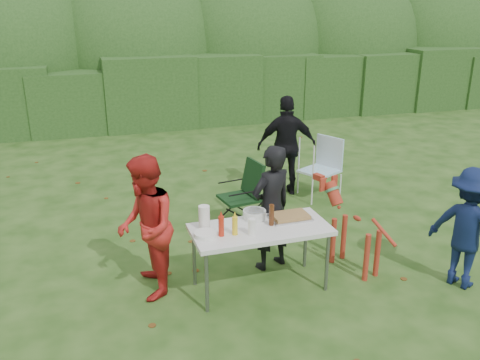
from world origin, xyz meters
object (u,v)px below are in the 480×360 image
object	(u,v)px
child	(469,228)
beer_bottle	(272,215)
paper_towel_roll	(204,217)
lawn_chair	(320,168)
camping_chair	(239,194)
person_black_puffy	(287,146)
person_red_jacket	(146,228)
folding_table	(260,232)
person_cook	(271,208)
dog	(356,231)
mustard_bottle	(235,226)
ketchup_bottle	(221,226)

from	to	relation	value
child	beer_bottle	size ratio (longest dim) A/B	5.77
paper_towel_roll	child	bearing A→B (deg)	-15.79
lawn_chair	paper_towel_roll	distance (m)	3.27
camping_chair	person_black_puffy	bearing A→B (deg)	-147.86
person_red_jacket	folding_table	bearing A→B (deg)	81.21
lawn_chair	beer_bottle	distance (m)	2.89
person_cook	camping_chair	size ratio (longest dim) A/B	1.63
person_red_jacket	beer_bottle	xyz separation A→B (m)	(1.32, -0.25, 0.07)
folding_table	person_red_jacket	xyz separation A→B (m)	(-1.19, 0.27, 0.10)
dog	person_red_jacket	bearing A→B (deg)	67.11
person_black_puffy	beer_bottle	size ratio (longest dim) A/B	6.82
folding_table	person_red_jacket	distance (m)	1.23
paper_towel_roll	folding_table	bearing A→B (deg)	-15.17
folding_table	camping_chair	bearing A→B (deg)	79.95
camping_chair	mustard_bottle	world-z (taller)	mustard_bottle
mustard_bottle	ketchup_bottle	world-z (taller)	ketchup_bottle
ketchup_bottle	paper_towel_roll	size ratio (longest dim) A/B	0.85
child	camping_chair	xyz separation A→B (m)	(-1.91, 2.30, -0.22)
mustard_bottle	dog	bearing A→B (deg)	4.81
beer_bottle	paper_towel_roll	bearing A→B (deg)	169.16
person_black_puffy	child	bearing A→B (deg)	117.03
camping_chair	person_red_jacket	bearing A→B (deg)	34.50
ketchup_bottle	paper_towel_roll	bearing A→B (deg)	118.82
folding_table	person_black_puffy	xyz separation A→B (m)	(1.42, 2.63, 0.13)
camping_chair	mustard_bottle	distance (m)	1.89
dog	camping_chair	distance (m)	1.86
person_cook	paper_towel_roll	size ratio (longest dim) A/B	5.86
lawn_chair	camping_chair	bearing A→B (deg)	-3.90
camping_chair	lawn_chair	xyz separation A→B (m)	(1.56, 0.64, 0.03)
person_red_jacket	child	world-z (taller)	person_red_jacket
camping_chair	ketchup_bottle	size ratio (longest dim) A/B	4.26
child	ketchup_bottle	xyz separation A→B (m)	(-2.67, 0.56, 0.16)
person_cook	beer_bottle	xyz separation A→B (m)	(-0.16, -0.40, 0.10)
person_red_jacket	person_black_puffy	xyz separation A→B (m)	(2.61, 2.36, 0.03)
ketchup_bottle	paper_towel_roll	xyz separation A→B (m)	(-0.12, 0.23, 0.02)
child	person_cook	bearing A→B (deg)	34.83
camping_chair	beer_bottle	world-z (taller)	beer_bottle
child	camping_chair	distance (m)	3.00
person_cook	person_red_jacket	world-z (taller)	person_red_jacket
dog	ketchup_bottle	xyz separation A→B (m)	(-1.67, -0.12, 0.35)
folding_table	dog	world-z (taller)	dog
folding_table	person_black_puffy	distance (m)	2.99
mustard_bottle	beer_bottle	size ratio (longest dim) A/B	0.83
dog	lawn_chair	xyz separation A→B (m)	(0.64, 2.26, -0.01)
folding_table	mustard_bottle	world-z (taller)	mustard_bottle
lawn_chair	dog	bearing A→B (deg)	47.98
camping_chair	paper_towel_roll	size ratio (longest dim) A/B	3.60
camping_chair	beer_bottle	bearing A→B (deg)	75.70
folding_table	beer_bottle	bearing A→B (deg)	8.99
person_red_jacket	ketchup_bottle	bearing A→B (deg)	69.14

